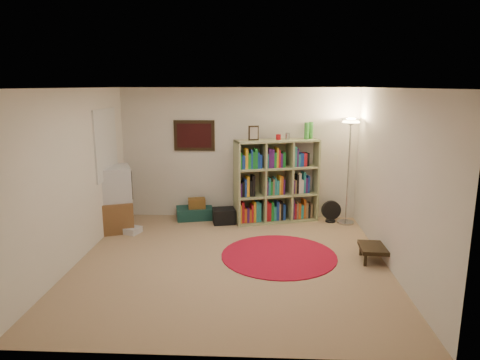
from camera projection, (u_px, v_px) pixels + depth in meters
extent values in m
cube|color=#A0805E|center=(231.00, 262.00, 6.28)|extent=(4.50, 4.50, 0.02)
cube|color=white|center=(230.00, 87.00, 5.74)|extent=(4.50, 4.50, 0.02)
cube|color=beige|center=(239.00, 154.00, 8.22)|extent=(4.50, 0.02, 2.50)
cube|color=beige|center=(214.00, 233.00, 3.81)|extent=(4.50, 0.02, 2.50)
cube|color=beige|center=(74.00, 177.00, 6.11)|extent=(0.02, 4.50, 2.50)
cube|color=beige|center=(394.00, 180.00, 5.91)|extent=(0.02, 4.50, 2.50)
cube|color=black|center=(194.00, 136.00, 8.15)|extent=(0.78, 0.04, 0.58)
cube|color=#380B0B|center=(194.00, 136.00, 8.13)|extent=(0.66, 0.01, 0.46)
cube|color=white|center=(106.00, 144.00, 7.32)|extent=(0.03, 1.00, 1.20)
cube|color=beige|center=(336.00, 157.00, 8.12)|extent=(0.08, 0.01, 0.12)
cube|color=#939A66|center=(276.00, 220.00, 8.18)|extent=(1.62, 0.86, 0.03)
cube|color=#939A66|center=(277.00, 141.00, 7.85)|extent=(1.62, 0.86, 0.03)
cube|color=#939A66|center=(237.00, 183.00, 7.84)|extent=(0.16, 0.44, 1.56)
cube|color=#939A66|center=(314.00, 179.00, 8.19)|extent=(0.16, 0.44, 1.56)
cube|color=#939A66|center=(273.00, 179.00, 8.22)|extent=(1.50, 0.46, 1.56)
cube|color=#939A66|center=(263.00, 182.00, 7.96)|extent=(0.15, 0.42, 1.49)
cube|color=#939A66|center=(289.00, 180.00, 8.08)|extent=(0.15, 0.42, 1.49)
cube|color=#939A66|center=(276.00, 194.00, 8.08)|extent=(1.55, 0.82, 0.03)
cube|color=#939A66|center=(277.00, 168.00, 7.96)|extent=(1.55, 0.82, 0.03)
cube|color=gold|center=(240.00, 214.00, 7.94)|extent=(0.10, 0.18, 0.34)
cube|color=#AD1823|center=(242.00, 212.00, 7.94)|extent=(0.09, 0.18, 0.40)
cube|color=#C65618|center=(245.00, 215.00, 7.97)|extent=(0.09, 0.18, 0.27)
cube|color=#451863|center=(247.00, 215.00, 7.98)|extent=(0.09, 0.18, 0.27)
cube|color=#C65618|center=(249.00, 215.00, 7.99)|extent=(0.08, 0.18, 0.25)
cube|color=#AD1823|center=(252.00, 213.00, 7.99)|extent=(0.08, 0.18, 0.33)
cube|color=gold|center=(254.00, 211.00, 7.99)|extent=(0.09, 0.18, 0.39)
cube|color=teal|center=(256.00, 211.00, 8.00)|extent=(0.09, 0.18, 0.40)
cube|color=teal|center=(259.00, 212.00, 8.02)|extent=(0.09, 0.18, 0.36)
cube|color=#451863|center=(240.00, 190.00, 7.84)|extent=(0.10, 0.18, 0.25)
cube|color=black|center=(242.00, 189.00, 7.85)|extent=(0.09, 0.18, 0.28)
cube|color=#183A94|center=(245.00, 187.00, 7.85)|extent=(0.09, 0.18, 0.32)
cube|color=gold|center=(247.00, 186.00, 7.86)|extent=(0.09, 0.18, 0.37)
cube|color=black|center=(250.00, 188.00, 7.88)|extent=(0.10, 0.18, 0.29)
cube|color=black|center=(253.00, 185.00, 7.88)|extent=(0.10, 0.19, 0.39)
cube|color=#187B2A|center=(240.00, 161.00, 7.72)|extent=(0.10, 0.18, 0.31)
cube|color=#183A94|center=(243.00, 162.00, 7.74)|extent=(0.10, 0.19, 0.25)
cube|color=gold|center=(246.00, 159.00, 7.74)|extent=(0.09, 0.18, 0.39)
cube|color=#187B2A|center=(249.00, 161.00, 7.76)|extent=(0.10, 0.19, 0.29)
cube|color=#183A94|center=(251.00, 159.00, 7.76)|extent=(0.08, 0.18, 0.35)
cube|color=#187B2A|center=(253.00, 160.00, 7.78)|extent=(0.08, 0.18, 0.32)
cube|color=#187B2A|center=(255.00, 159.00, 7.78)|extent=(0.10, 0.19, 0.38)
cube|color=#183A94|center=(258.00, 160.00, 7.80)|extent=(0.08, 0.18, 0.31)
cube|color=#183A94|center=(260.00, 162.00, 7.81)|extent=(0.10, 0.18, 0.26)
cube|color=#AD1823|center=(266.00, 211.00, 8.05)|extent=(0.09, 0.18, 0.38)
cube|color=#AD1823|center=(269.00, 211.00, 8.06)|extent=(0.09, 0.18, 0.35)
cube|color=#187B2A|center=(271.00, 211.00, 8.07)|extent=(0.10, 0.18, 0.36)
cube|color=teal|center=(274.00, 213.00, 8.10)|extent=(0.09, 0.18, 0.27)
cube|color=#183A94|center=(277.00, 210.00, 8.10)|extent=(0.10, 0.18, 0.36)
cube|color=#886B4A|center=(279.00, 211.00, 8.11)|extent=(0.08, 0.18, 0.32)
cube|color=black|center=(281.00, 210.00, 8.12)|extent=(0.09, 0.18, 0.36)
cube|color=#183A94|center=(283.00, 211.00, 8.13)|extent=(0.10, 0.18, 0.30)
cube|color=#451863|center=(266.00, 188.00, 7.95)|extent=(0.08, 0.18, 0.27)
cube|color=teal|center=(268.00, 186.00, 7.95)|extent=(0.08, 0.18, 0.33)
cube|color=#187B2A|center=(270.00, 188.00, 7.97)|extent=(0.09, 0.18, 0.25)
cube|color=#886B4A|center=(272.00, 187.00, 7.98)|extent=(0.08, 0.18, 0.30)
cube|color=teal|center=(274.00, 186.00, 7.98)|extent=(0.08, 0.18, 0.32)
cube|color=teal|center=(277.00, 187.00, 8.00)|extent=(0.10, 0.19, 0.26)
cube|color=gold|center=(279.00, 185.00, 8.00)|extent=(0.08, 0.18, 0.35)
cube|color=#C65618|center=(281.00, 185.00, 8.01)|extent=(0.08, 0.18, 0.34)
cube|color=#451863|center=(283.00, 186.00, 8.02)|extent=(0.08, 0.18, 0.28)
cube|color=teal|center=(267.00, 161.00, 7.84)|extent=(0.08, 0.18, 0.27)
cube|color=#451863|center=(269.00, 158.00, 7.84)|extent=(0.09, 0.18, 0.37)
cube|color=#451863|center=(272.00, 159.00, 7.86)|extent=(0.10, 0.19, 0.35)
cube|color=#187B2A|center=(274.00, 160.00, 7.87)|extent=(0.09, 0.18, 0.29)
cube|color=gold|center=(276.00, 158.00, 7.87)|extent=(0.08, 0.18, 0.38)
cube|color=#AD1823|center=(278.00, 159.00, 7.89)|extent=(0.08, 0.18, 0.33)
cube|color=#451863|center=(280.00, 160.00, 7.90)|extent=(0.09, 0.18, 0.27)
cube|color=#187B2A|center=(283.00, 160.00, 7.91)|extent=(0.10, 0.18, 0.29)
cube|color=#451863|center=(292.00, 209.00, 8.17)|extent=(0.09, 0.18, 0.38)
cube|color=#AD1823|center=(294.00, 211.00, 8.19)|extent=(0.09, 0.18, 0.29)
cube|color=#886B4A|center=(296.00, 210.00, 8.19)|extent=(0.08, 0.18, 0.34)
cube|color=#C65618|center=(298.00, 210.00, 8.20)|extent=(0.10, 0.18, 0.30)
cube|color=teal|center=(301.00, 211.00, 8.22)|extent=(0.10, 0.18, 0.26)
cube|color=#C65618|center=(303.00, 208.00, 8.22)|extent=(0.09, 0.18, 0.37)
cube|color=#886B4A|center=(306.00, 210.00, 8.24)|extent=(0.09, 0.18, 0.31)
cube|color=black|center=(308.00, 211.00, 8.26)|extent=(0.09, 0.18, 0.25)
cube|color=#886B4A|center=(310.00, 210.00, 8.26)|extent=(0.08, 0.18, 0.29)
cube|color=#451863|center=(293.00, 186.00, 8.07)|extent=(0.08, 0.18, 0.25)
cube|color=#886B4A|center=(294.00, 186.00, 8.08)|extent=(0.08, 0.18, 0.26)
cube|color=black|center=(296.00, 184.00, 8.08)|extent=(0.09, 0.18, 0.36)
cube|color=silver|center=(299.00, 183.00, 8.09)|extent=(0.09, 0.18, 0.38)
cube|color=silver|center=(301.00, 186.00, 8.11)|extent=(0.09, 0.18, 0.25)
cube|color=teal|center=(303.00, 182.00, 8.10)|extent=(0.08, 0.18, 0.40)
cube|color=#451863|center=(305.00, 185.00, 8.13)|extent=(0.09, 0.18, 0.29)
cube|color=#183A94|center=(307.00, 184.00, 8.13)|extent=(0.08, 0.18, 0.33)
cube|color=teal|center=(294.00, 157.00, 7.95)|extent=(0.10, 0.19, 0.39)
cube|color=#451863|center=(296.00, 157.00, 7.97)|extent=(0.08, 0.18, 0.36)
cube|color=teal|center=(298.00, 160.00, 7.99)|extent=(0.08, 0.18, 0.25)
cube|color=#183A94|center=(300.00, 160.00, 7.99)|extent=(0.08, 0.18, 0.27)
cube|color=#183A94|center=(302.00, 160.00, 8.00)|extent=(0.08, 0.18, 0.26)
cube|color=#AD1823|center=(304.00, 160.00, 8.01)|extent=(0.10, 0.19, 0.26)
cube|color=black|center=(307.00, 160.00, 8.02)|extent=(0.09, 0.18, 0.26)
cube|color=black|center=(254.00, 133.00, 7.74)|extent=(0.19, 0.07, 0.27)
cube|color=gray|center=(254.00, 133.00, 7.73)|extent=(0.14, 0.05, 0.21)
cylinder|color=#A10E14|center=(278.00, 137.00, 7.85)|extent=(0.11, 0.11, 0.10)
cylinder|color=#AFB2B4|center=(288.00, 136.00, 7.88)|extent=(0.10, 0.10, 0.12)
cylinder|color=green|center=(307.00, 131.00, 7.90)|extent=(0.11, 0.11, 0.31)
cylinder|color=green|center=(311.00, 130.00, 8.00)|extent=(0.11, 0.11, 0.31)
cylinder|color=#AFB2B4|center=(345.00, 222.00, 8.04)|extent=(0.34, 0.34, 0.03)
cylinder|color=#AFB2B4|center=(348.00, 174.00, 7.84)|extent=(0.03, 0.03, 1.83)
cone|color=#AFB2B4|center=(351.00, 122.00, 7.64)|extent=(0.40, 0.40, 0.15)
cylinder|color=#FFD88C|center=(351.00, 122.00, 7.63)|extent=(0.33, 0.33, 0.02)
cylinder|color=black|center=(330.00, 221.00, 8.12)|extent=(0.22, 0.22, 0.03)
cylinder|color=black|center=(331.00, 216.00, 8.10)|extent=(0.04, 0.04, 0.15)
cylinder|color=black|center=(331.00, 210.00, 8.05)|extent=(0.37, 0.12, 0.36)
cube|color=brown|center=(117.00, 214.00, 7.69)|extent=(0.79, 0.92, 0.54)
cube|color=silver|center=(115.00, 183.00, 7.57)|extent=(0.74, 0.80, 0.60)
cube|color=black|center=(131.00, 182.00, 7.65)|extent=(0.22, 0.53, 0.50)
cube|color=black|center=(131.00, 182.00, 7.65)|extent=(0.19, 0.47, 0.43)
cube|color=silver|center=(131.00, 230.00, 7.50)|extent=(0.40, 0.36, 0.11)
cube|color=#133631|center=(195.00, 213.00, 8.30)|extent=(0.77, 0.59, 0.22)
cube|color=brown|center=(197.00, 203.00, 8.23)|extent=(0.36, 0.29, 0.19)
cube|color=black|center=(224.00, 216.00, 8.02)|extent=(0.46, 0.41, 0.28)
cylinder|color=maroon|center=(279.00, 255.00, 6.49)|extent=(1.75, 1.75, 0.02)
cube|color=black|center=(378.00, 248.00, 6.26)|extent=(0.54, 0.54, 0.06)
cube|color=black|center=(365.00, 260.00, 6.11)|extent=(0.04, 0.04, 0.18)
cube|color=black|center=(395.00, 261.00, 6.07)|extent=(0.04, 0.04, 0.18)
cube|color=black|center=(361.00, 249.00, 6.51)|extent=(0.04, 0.04, 0.18)
cube|color=black|center=(388.00, 251.00, 6.46)|extent=(0.04, 0.04, 0.18)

